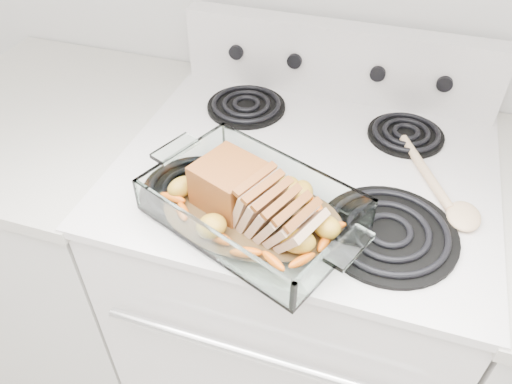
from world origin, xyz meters
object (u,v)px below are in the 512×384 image
(baking_dish, at_px, (253,211))
(pork_roast, at_px, (245,197))
(counter_left, at_px, (85,240))
(electric_range, at_px, (295,292))

(baking_dish, height_order, pork_roast, pork_roast)
(pork_roast, bearing_deg, baking_dish, 17.94)
(baking_dish, bearing_deg, counter_left, -176.43)
(electric_range, relative_size, counter_left, 1.20)
(baking_dish, distance_m, pork_roast, 0.03)
(baking_dish, relative_size, pork_roast, 1.48)
(pork_roast, bearing_deg, counter_left, 179.11)
(counter_left, relative_size, baking_dish, 2.55)
(counter_left, height_order, baking_dish, baking_dish)
(electric_range, distance_m, pork_roast, 0.56)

